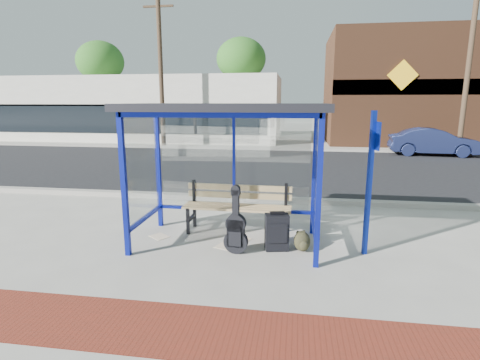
% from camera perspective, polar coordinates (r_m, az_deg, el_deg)
% --- Properties ---
extents(ground, '(120.00, 120.00, 0.00)m').
position_cam_1_polar(ground, '(6.71, -1.96, -9.58)').
color(ground, '#B2ADA0').
rests_on(ground, ground).
extents(brick_paver_strip, '(60.00, 1.00, 0.01)m').
position_cam_1_polar(brick_paver_strip, '(4.45, -8.53, -21.60)').
color(brick_paver_strip, maroon).
rests_on(brick_paver_strip, ground).
extents(curb_near, '(60.00, 0.25, 0.12)m').
position_cam_1_polar(curb_near, '(9.42, 1.26, -2.85)').
color(curb_near, gray).
rests_on(curb_near, ground).
extents(street_asphalt, '(60.00, 10.00, 0.00)m').
position_cam_1_polar(street_asphalt, '(14.39, 3.86, 2.03)').
color(street_asphalt, black).
rests_on(street_asphalt, ground).
extents(curb_far, '(60.00, 0.25, 0.12)m').
position_cam_1_polar(curb_far, '(19.42, 5.12, 4.73)').
color(curb_far, gray).
rests_on(curb_far, ground).
extents(far_sidewalk, '(60.00, 4.00, 0.01)m').
position_cam_1_polar(far_sidewalk, '(21.31, 5.44, 5.20)').
color(far_sidewalk, '#B2ADA0').
rests_on(far_sidewalk, ground).
extents(bus_shelter, '(3.30, 1.80, 2.42)m').
position_cam_1_polar(bus_shelter, '(6.32, -1.97, 8.41)').
color(bus_shelter, '#0D1891').
rests_on(bus_shelter, ground).
extents(storefront_white, '(18.00, 6.04, 4.00)m').
position_cam_1_polar(storefront_white, '(26.17, -14.50, 10.49)').
color(storefront_white, silver).
rests_on(storefront_white, ground).
extents(storefront_brown, '(10.00, 7.08, 6.40)m').
position_cam_1_polar(storefront_brown, '(25.57, 24.72, 12.47)').
color(storefront_brown, '#59331E').
rests_on(storefront_brown, ground).
extents(tree_left, '(3.60, 3.60, 7.03)m').
position_cam_1_polar(tree_left, '(32.10, -20.52, 16.49)').
color(tree_left, '#4C3826').
rests_on(tree_left, ground).
extents(tree_mid, '(3.60, 3.60, 7.03)m').
position_cam_1_polar(tree_mid, '(28.60, 0.19, 17.87)').
color(tree_mid, '#4C3826').
rests_on(tree_mid, ground).
extents(tree_right, '(3.60, 3.60, 7.03)m').
position_cam_1_polar(tree_right, '(30.49, 31.70, 15.80)').
color(tree_right, '#4C3826').
rests_on(tree_right, ground).
extents(utility_pole_west, '(1.60, 0.24, 8.00)m').
position_cam_1_polar(utility_pole_west, '(20.87, -11.98, 16.15)').
color(utility_pole_west, '#4C3826').
rests_on(utility_pole_west, ground).
extents(utility_pole_east, '(1.60, 0.24, 8.00)m').
position_cam_1_polar(utility_pole_east, '(21.12, 31.49, 14.67)').
color(utility_pole_east, '#4C3826').
rests_on(utility_pole_east, ground).
extents(bench, '(2.03, 0.53, 0.96)m').
position_cam_1_polar(bench, '(7.10, -0.35, -3.74)').
color(bench, black).
rests_on(bench, ground).
extents(guitar_bag, '(0.40, 0.15, 1.08)m').
position_cam_1_polar(guitar_bag, '(6.16, -0.64, -7.64)').
color(guitar_bag, black).
rests_on(guitar_bag, ground).
extents(suitcase, '(0.43, 0.32, 0.67)m').
position_cam_1_polar(suitcase, '(6.34, 5.63, -7.92)').
color(suitcase, black).
rests_on(suitcase, ground).
extents(backpack, '(0.33, 0.32, 0.34)m').
position_cam_1_polar(backpack, '(6.40, 9.48, -9.27)').
color(backpack, '#2A2817').
rests_on(backpack, ground).
extents(sign_post, '(0.14, 0.28, 2.32)m').
position_cam_1_polar(sign_post, '(6.22, 19.22, 0.58)').
color(sign_post, navy).
rests_on(sign_post, ground).
extents(newspaper_a, '(0.42, 0.41, 0.01)m').
position_cam_1_polar(newspaper_a, '(7.16, -12.16, -8.41)').
color(newspaper_a, white).
rests_on(newspaper_a, ground).
extents(newspaper_b, '(0.43, 0.48, 0.01)m').
position_cam_1_polar(newspaper_b, '(6.60, -1.97, -9.92)').
color(newspaper_b, white).
rests_on(newspaper_b, ground).
extents(newspaper_c, '(0.42, 0.38, 0.01)m').
position_cam_1_polar(newspaper_c, '(6.86, 0.02, -9.03)').
color(newspaper_c, white).
rests_on(newspaper_c, ground).
extents(parked_car, '(3.95, 1.68, 1.27)m').
position_cam_1_polar(parked_car, '(19.53, 27.37, 5.19)').
color(parked_car, '#1A224A').
rests_on(parked_car, ground).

